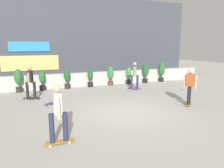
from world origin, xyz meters
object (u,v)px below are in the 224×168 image
(potted_plant_7, at_px, (145,72))
(skater_by_wall_left, at_px, (135,74))
(skater_foreground, at_px, (190,85))
(skater_mid_plaza, at_px, (58,112))
(potted_plant_2, at_px, (42,80))
(potted_plant_4, at_px, (90,77))
(potted_plant_1, at_px, (18,79))
(potted_plant_6, at_px, (129,75))
(potted_plant_3, at_px, (67,78))
(skater_far_left, at_px, (30,81))
(skateboard_near_camera, at_px, (52,103))
(potted_plant_5, at_px, (111,75))
(potted_plant_8, at_px, (162,70))

(potted_plant_7, relative_size, skater_by_wall_left, 0.83)
(skater_foreground, height_order, skater_mid_plaza, same)
(potted_plant_2, xyz_separation_m, potted_plant_4, (2.99, 0.00, -0.01))
(skater_by_wall_left, bearing_deg, potted_plant_1, 164.46)
(potted_plant_2, bearing_deg, potted_plant_7, 0.00)
(potted_plant_6, bearing_deg, skater_foreground, -87.87)
(potted_plant_3, distance_m, skater_far_left, 2.96)
(skater_foreground, bearing_deg, skater_far_left, 150.59)
(potted_plant_2, distance_m, skater_by_wall_left, 5.60)
(potted_plant_1, height_order, potted_plant_7, potted_plant_7)
(potted_plant_4, bearing_deg, skateboard_near_camera, -130.17)
(potted_plant_3, xyz_separation_m, skater_foreground, (4.50, -5.77, 0.25))
(skater_by_wall_left, bearing_deg, potted_plant_6, 74.77)
(potted_plant_2, bearing_deg, potted_plant_5, 0.00)
(potted_plant_5, bearing_deg, potted_plant_1, 180.00)
(potted_plant_6, relative_size, skater_far_left, 0.70)
(skater_mid_plaza, bearing_deg, skater_foreground, 15.69)
(potted_plant_1, height_order, skater_mid_plaza, skater_mid_plaza)
(potted_plant_7, bearing_deg, skater_foreground, -101.14)
(potted_plant_7, relative_size, skater_mid_plaza, 0.83)
(potted_plant_4, height_order, potted_plant_6, potted_plant_6)
(skater_foreground, bearing_deg, potted_plant_5, 105.30)
(potted_plant_1, height_order, potted_plant_8, potted_plant_8)
(potted_plant_4, xyz_separation_m, potted_plant_6, (2.79, 0.00, 0.01))
(potted_plant_7, bearing_deg, potted_plant_5, 180.00)
(potted_plant_7, distance_m, skater_mid_plaza, 10.31)
(skater_foreground, bearing_deg, potted_plant_7, 78.86)
(potted_plant_2, distance_m, skater_mid_plaza, 7.46)
(potted_plant_4, height_order, skater_by_wall_left, skater_by_wall_left)
(potted_plant_4, relative_size, potted_plant_8, 0.81)
(potted_plant_6, relative_size, potted_plant_8, 0.82)
(potted_plant_4, distance_m, potted_plant_6, 2.79)
(potted_plant_5, distance_m, skater_mid_plaza, 8.66)
(potted_plant_6, bearing_deg, potted_plant_8, 0.00)
(potted_plant_1, distance_m, potted_plant_3, 2.79)
(skater_by_wall_left, bearing_deg, potted_plant_5, 115.32)
(skater_far_left, distance_m, skateboard_near_camera, 1.77)
(potted_plant_7, bearing_deg, skater_far_left, -165.46)
(potted_plant_3, distance_m, potted_plant_6, 4.29)
(skater_far_left, bearing_deg, skater_by_wall_left, 1.84)
(potted_plant_5, relative_size, potted_plant_7, 0.92)
(skater_foreground, bearing_deg, potted_plant_6, 92.13)
(potted_plant_3, relative_size, skater_by_wall_left, 0.74)
(potted_plant_4, distance_m, potted_plant_7, 4.15)
(potted_plant_3, xyz_separation_m, skater_far_left, (-2.14, -2.02, 0.25))
(potted_plant_4, height_order, potted_plant_7, potted_plant_7)
(potted_plant_7, bearing_deg, skateboard_near_camera, -154.60)
(potted_plant_6, bearing_deg, potted_plant_7, 0.00)
(potted_plant_2, bearing_deg, potted_plant_8, 0.00)
(potted_plant_2, height_order, skateboard_near_camera, potted_plant_2)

